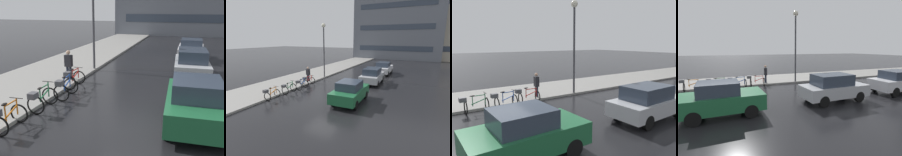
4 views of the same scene
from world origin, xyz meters
The scene contains 12 objects.
ground_plane centered at (0.00, 0.00, 0.00)m, with size 140.00×140.00×0.00m, color black.
sidewalk_kerb centered at (-6.00, 10.00, 0.07)m, with size 4.80×60.00×0.14m, color gray.
bicycle_nearest centered at (-3.47, -1.96, 0.49)m, with size 0.74×1.37×0.98m.
bicycle_second centered at (-3.36, -0.14, 0.49)m, with size 0.76×1.40×1.02m.
bicycle_third centered at (-3.13, 1.37, 0.51)m, with size 0.81×1.38×1.02m.
bicycle_farthest centered at (-3.47, 2.87, 0.50)m, with size 0.73×1.44×0.99m.
car_green centered at (2.27, 0.28, 0.82)m, with size 2.00×3.88×1.65m.
car_silver centered at (2.17, 6.58, 0.83)m, with size 1.98×4.06×1.64m.
car_white centered at (2.13, 12.07, 0.81)m, with size 1.91×3.97×1.60m.
pedestrian centered at (-4.18, 3.90, 0.95)m, with size 0.42×0.27×1.70m.
streetlamp centered at (-3.74, 6.58, 4.40)m, with size 0.46×0.46×6.36m.
building_facade_main centered at (0.54, 32.73, 6.98)m, with size 18.70×8.31×13.97m.
Camera 2 is at (7.03, -11.20, 4.70)m, focal length 28.00 mm.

